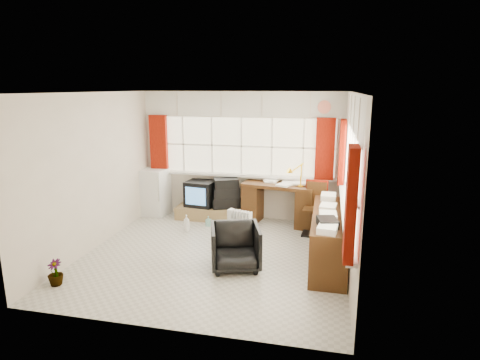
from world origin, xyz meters
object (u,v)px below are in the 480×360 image
object	(u,v)px
office_chair	(235,247)
radiator	(241,230)
tv_bench	(212,213)
mini_fridge	(154,192)
desk	(280,201)
credenza	(329,236)
task_chair	(315,206)
crt_tv	(201,193)
desk_lamp	(301,170)

from	to	relation	value
office_chair	radiator	size ratio (longest dim) A/B	1.26
tv_bench	office_chair	bearing A→B (deg)	-64.90
radiator	mini_fridge	xyz separation A→B (m)	(-2.09, 1.19, 0.24)
desk	tv_bench	bearing A→B (deg)	-176.60
office_chair	radiator	xyz separation A→B (m)	(-0.12, 0.95, -0.09)
office_chair	credenza	world-z (taller)	credenza
desk	office_chair	size ratio (longest dim) A/B	2.06
desk	tv_bench	xyz separation A→B (m)	(-1.35, -0.08, -0.31)
task_chair	office_chair	distance (m)	2.03
office_chair	crt_tv	distance (m)	2.44
office_chair	mini_fridge	bearing A→B (deg)	118.31
credenza	crt_tv	size ratio (longest dim) A/B	3.25
desk_lamp	office_chair	size ratio (longest dim) A/B	0.62
desk_lamp	credenza	xyz separation A→B (m)	(0.53, -1.42, -0.70)
credenza	radiator	bearing A→B (deg)	164.02
task_chair	tv_bench	world-z (taller)	task_chair
task_chair	mini_fridge	size ratio (longest dim) A/B	1.01
desk	crt_tv	size ratio (longest dim) A/B	2.38
desk	radiator	distance (m)	1.31
radiator	tv_bench	bearing A→B (deg)	127.23
task_chair	tv_bench	bearing A→B (deg)	170.52
task_chair	credenza	world-z (taller)	task_chair
desk	crt_tv	bearing A→B (deg)	-179.35
credenza	desk_lamp	bearing A→B (deg)	110.66
credenza	tv_bench	world-z (taller)	credenza
office_chair	tv_bench	xyz separation A→B (m)	(-0.96, 2.06, -0.20)
tv_bench	mini_fridge	size ratio (longest dim) A/B	1.48
mini_fridge	office_chair	bearing A→B (deg)	-44.02
office_chair	radiator	world-z (taller)	office_chair
office_chair	mini_fridge	distance (m)	3.08
task_chair	credenza	distance (m)	1.21
desk	office_chair	xyz separation A→B (m)	(-0.38, -2.14, -0.12)
radiator	crt_tv	world-z (taller)	crt_tv
desk	credenza	distance (m)	1.85
credenza	tv_bench	bearing A→B (deg)	146.30
task_chair	credenza	bearing A→B (deg)	-78.32
credenza	mini_fridge	bearing A→B (deg)	155.61
task_chair	desk	bearing A→B (deg)	148.66
tv_bench	desk	bearing A→B (deg)	3.40
tv_bench	crt_tv	world-z (taller)	crt_tv
radiator	mini_fridge	world-z (taller)	mini_fridge
tv_bench	mini_fridge	distance (m)	1.30
tv_bench	crt_tv	bearing A→B (deg)	165.16
office_chair	desk	bearing A→B (deg)	62.25
task_chair	credenza	size ratio (longest dim) A/B	0.48
office_chair	tv_bench	bearing A→B (deg)	97.42
desk	desk_lamp	size ratio (longest dim) A/B	3.35
radiator	tv_bench	distance (m)	1.40
desk	task_chair	world-z (taller)	task_chair
task_chair	radiator	bearing A→B (deg)	-147.20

